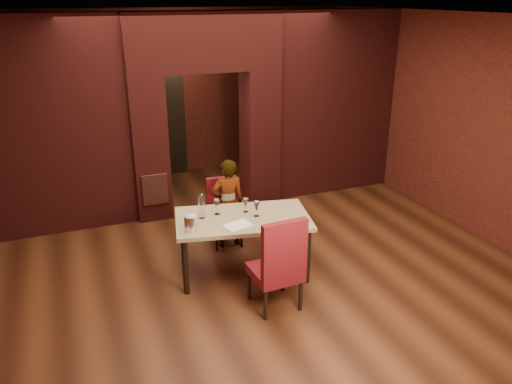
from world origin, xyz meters
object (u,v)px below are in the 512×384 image
wine_glass_a (217,207)px  potted_plant (275,219)px  wine_bucket (191,223)px  wine_glass_c (256,209)px  chair_near (275,261)px  person_seated (228,203)px  dining_table (243,245)px  chair_far (225,213)px  wine_glass_b (246,205)px  water_bottle (201,206)px

wine_glass_a → potted_plant: (1.14, 0.73, -0.69)m
wine_bucket → wine_glass_c: bearing=6.4°
wine_glass_a → wine_bucket: (-0.43, -0.34, -0.01)m
chair_near → person_seated: size_ratio=0.89×
wine_glass_a → wine_glass_c: wine_glass_a is taller
dining_table → wine_glass_c: wine_glass_c is taller
dining_table → chair_far: bearing=99.0°
potted_plant → chair_far: bearing=-173.9°
chair_far → wine_glass_a: (-0.32, -0.65, 0.41)m
dining_table → chair_far: 0.86m
chair_near → dining_table: bearing=-87.1°
chair_far → chair_near: chair_near is taller
wine_glass_b → wine_glass_c: (0.08, -0.17, 0.01)m
person_seated → chair_far: bearing=-64.5°
wine_glass_b → wine_glass_c: wine_glass_c is taller
wine_glass_c → water_bottle: 0.70m
person_seated → wine_glass_c: 0.87m
chair_far → wine_glass_b: wine_glass_b is taller
water_bottle → wine_glass_b: bearing=-2.9°
wine_glass_a → potted_plant: size_ratio=0.49×
person_seated → wine_bucket: person_seated is taller
chair_near → water_bottle: chair_near is taller
wine_glass_c → potted_plant: size_ratio=0.49×
wine_glass_b → wine_bucket: (-0.80, -0.27, 0.00)m
dining_table → wine_glass_c: size_ratio=8.40×
chair_far → potted_plant: 0.88m
water_bottle → chair_near: bearing=-60.5°
chair_near → wine_glass_b: 1.03m
chair_far → wine_bucket: (-0.75, -0.99, 0.40)m
wine_bucket → potted_plant: wine_bucket is taller
dining_table → potted_plant: 1.29m
chair_near → wine_glass_b: (0.01, 0.98, 0.30)m
chair_far → wine_glass_a: wine_glass_a is taller
person_seated → water_bottle: 0.89m
potted_plant → person_seated: bearing=-169.6°
wine_bucket → dining_table: bearing=10.7°
wine_bucket → water_bottle: water_bottle is taller
person_seated → wine_glass_b: person_seated is taller
dining_table → chair_far: chair_far is taller
wine_glass_a → wine_glass_b: 0.37m
dining_table → wine_glass_b: size_ratio=9.10×
wine_glass_b → person_seated: bearing=92.2°
water_bottle → potted_plant: size_ratio=0.78×
wine_bucket → potted_plant: bearing=34.4°
chair_far → wine_glass_b: 0.82m
wine_glass_b → wine_bucket: wine_bucket is taller
person_seated → wine_glass_c: person_seated is taller
chair_near → wine_glass_a: (-0.36, 1.05, 0.31)m
person_seated → potted_plant: bearing=-167.4°
potted_plant → chair_near: bearing=-113.7°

